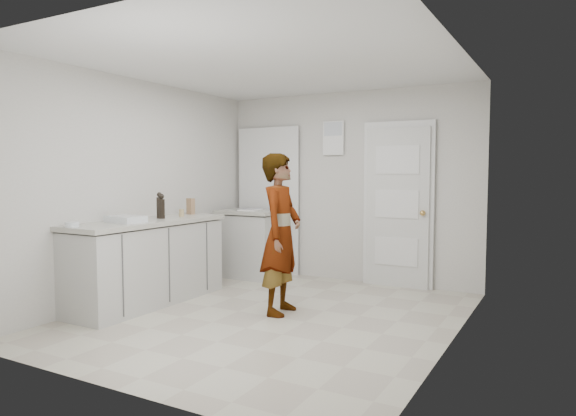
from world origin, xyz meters
The scene contains 12 objects.
ground centered at (0.00, 0.00, 0.00)m, with size 4.00×4.00×0.00m, color #AEA492.
room_shell centered at (-0.17, 1.95, 1.02)m, with size 4.00×4.00×4.00m.
main_counter centered at (-1.45, -0.20, 0.43)m, with size 0.64×1.96×0.93m.
side_counter centered at (-1.25, 1.55, 0.43)m, with size 0.84×0.61×0.93m.
person centered at (0.02, 0.17, 0.82)m, with size 0.60×0.39×1.64m, color silver.
cake_mix_box centered at (-1.52, 0.62, 1.02)m, with size 0.12×0.05×0.20m, color olive.
spice_jar centered at (-1.38, 0.29, 0.97)m, with size 0.06×0.06×0.09m, color tan.
oil_cruet_a centered at (-1.42, -0.01, 1.06)m, with size 0.07×0.07×0.28m.
oil_cruet_b centered at (-1.46, 0.00, 1.07)m, with size 0.07×0.07×0.30m.
baking_dish centered at (-1.45, -0.51, 0.96)m, with size 0.40×0.30×0.07m.
egg_bowl centered at (-1.54, -1.10, 0.95)m, with size 0.13×0.13×0.05m.
papers centered at (-1.24, 1.53, 0.93)m, with size 0.24×0.31×0.01m, color white.
Camera 1 is at (2.60, -4.34, 1.45)m, focal length 32.00 mm.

